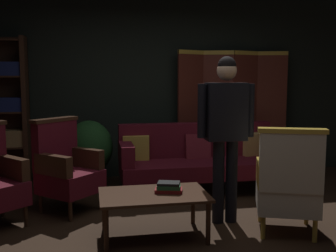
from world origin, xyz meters
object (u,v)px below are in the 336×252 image
at_px(book_green_cloth, 169,187).
at_px(book_black_cloth, 169,183).
at_px(armchair_gilt_accent, 288,184).
at_px(potted_plant, 89,149).
at_px(armchair_wing_right, 66,168).
at_px(book_red_leather, 169,190).
at_px(velvet_couch, 199,157).
at_px(folding_screen, 232,111).
at_px(coffee_table, 154,198).
at_px(standing_figure, 226,124).

relative_size(book_green_cloth, book_black_cloth, 1.07).
distance_m(armchair_gilt_accent, potted_plant, 2.72).
distance_m(armchair_gilt_accent, armchair_wing_right, 2.38).
bearing_deg(armchair_wing_right, book_red_leather, -43.34).
height_order(book_red_leather, book_black_cloth, book_black_cloth).
relative_size(velvet_couch, potted_plant, 2.29).
height_order(velvet_couch, book_green_cloth, velvet_couch).
bearing_deg(book_black_cloth, armchair_wing_right, 136.66).
distance_m(folding_screen, coffee_table, 2.82).
bearing_deg(folding_screen, potted_plant, -168.74).
bearing_deg(book_black_cloth, coffee_table, -175.56).
bearing_deg(velvet_couch, armchair_wing_right, -162.77).
distance_m(velvet_couch, armchair_wing_right, 1.77).
height_order(standing_figure, book_black_cloth, standing_figure).
xyz_separation_m(armchair_wing_right, book_black_cloth, (0.99, -0.93, 0.01)).
distance_m(book_red_leather, book_green_cloth, 0.04).
xyz_separation_m(armchair_gilt_accent, armchair_wing_right, (-2.11, 1.11, 0.00)).
height_order(velvet_couch, coffee_table, velvet_couch).
bearing_deg(folding_screen, coffee_table, -124.76).
bearing_deg(book_green_cloth, armchair_gilt_accent, -8.87).
xyz_separation_m(armchair_gilt_accent, book_green_cloth, (-1.12, 0.17, -0.02)).
height_order(folding_screen, book_green_cloth, folding_screen).
relative_size(potted_plant, book_black_cloth, 4.53).
relative_size(velvet_couch, book_green_cloth, 9.67).
relative_size(folding_screen, standing_figure, 1.12).
xyz_separation_m(folding_screen, armchair_gilt_accent, (-0.31, -2.43, -0.50)).
height_order(armchair_wing_right, book_red_leather, armchair_wing_right).
height_order(armchair_wing_right, standing_figure, standing_figure).
relative_size(standing_figure, book_green_cloth, 7.76).
distance_m(folding_screen, book_green_cloth, 2.71).
bearing_deg(folding_screen, armchair_gilt_accent, -97.20).
distance_m(armchair_gilt_accent, book_red_leather, 1.13).
bearing_deg(potted_plant, book_black_cloth, -68.03).
bearing_deg(book_black_cloth, potted_plant, 111.97).
distance_m(folding_screen, standing_figure, 2.16).
xyz_separation_m(armchair_gilt_accent, book_black_cloth, (-1.12, 0.17, 0.01)).
height_order(folding_screen, potted_plant, folding_screen).
height_order(coffee_table, book_black_cloth, book_black_cloth).
distance_m(potted_plant, book_red_leather, 1.97).
xyz_separation_m(potted_plant, book_green_cloth, (0.74, -1.82, -0.06)).
relative_size(folding_screen, book_black_cloth, 9.31).
bearing_deg(folding_screen, velvet_couch, -132.42).
bearing_deg(velvet_couch, book_black_cloth, -115.59).
bearing_deg(coffee_table, velvet_couch, 60.11).
bearing_deg(armchair_gilt_accent, book_green_cloth, 171.13).
bearing_deg(armchair_gilt_accent, velvet_couch, 104.45).
distance_m(folding_screen, velvet_couch, 1.20).
distance_m(folding_screen, armchair_gilt_accent, 2.50).
bearing_deg(folding_screen, book_red_leather, -122.31).
distance_m(standing_figure, book_black_cloth, 0.86).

